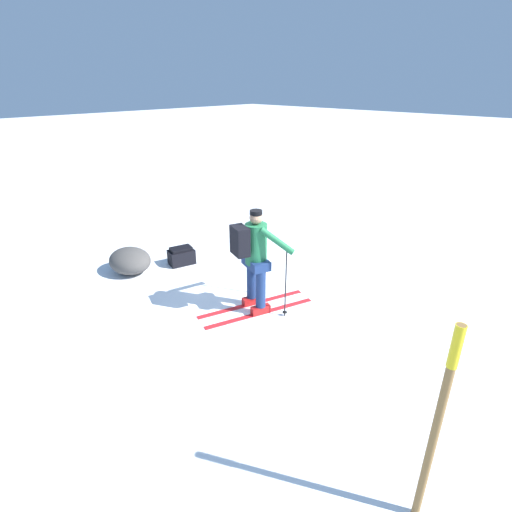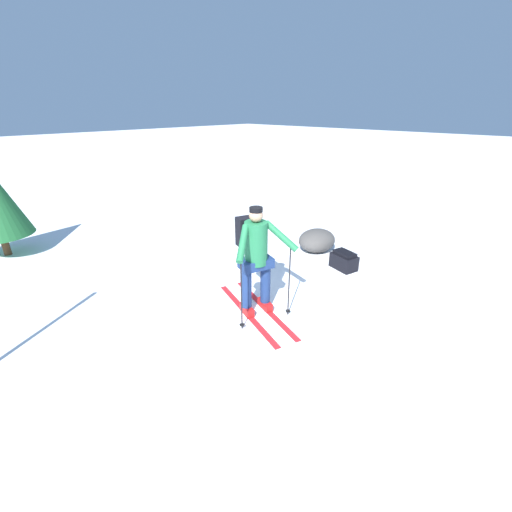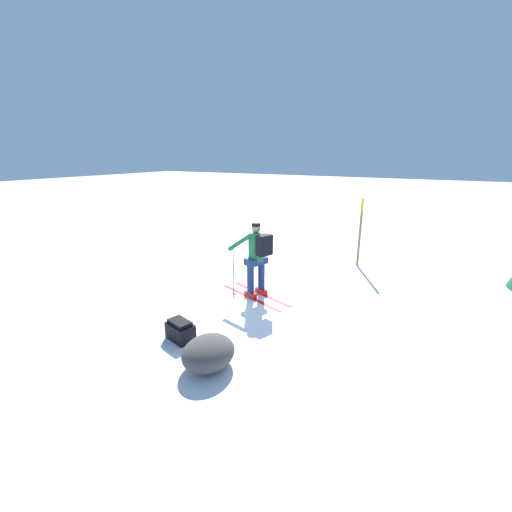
{
  "view_description": "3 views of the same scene",
  "coord_description": "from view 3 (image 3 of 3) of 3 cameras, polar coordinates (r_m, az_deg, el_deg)",
  "views": [
    {
      "loc": [
        3.62,
        -4.28,
        3.31
      ],
      "look_at": [
        -0.14,
        -0.4,
        0.91
      ],
      "focal_mm": 28.0,
      "sensor_mm": 36.0,
      "label": 1
    },
    {
      "loc": [
        3.05,
        2.62,
        2.85
      ],
      "look_at": [
        -0.14,
        -0.4,
        0.91
      ],
      "focal_mm": 24.0,
      "sensor_mm": 36.0,
      "label": 2
    },
    {
      "loc": [
        -6.14,
        -3.8,
        2.98
      ],
      "look_at": [
        -0.14,
        -0.4,
        0.91
      ],
      "focal_mm": 24.0,
      "sensor_mm": 36.0,
      "label": 3
    }
  ],
  "objects": [
    {
      "name": "dropped_backpack",
      "position": [
        5.94,
        -12.5,
        -12.02
      ],
      "size": [
        0.42,
        0.54,
        0.35
      ],
      "color": "black",
      "rests_on": "ground_plane"
    },
    {
      "name": "ground_plane",
      "position": [
        7.81,
        -2.05,
        -5.72
      ],
      "size": [
        80.0,
        80.0,
        0.0
      ],
      "primitive_type": "plane",
      "color": "white"
    },
    {
      "name": "trail_marker",
      "position": [
        9.61,
        17.01,
        4.56
      ],
      "size": [
        0.07,
        0.07,
        1.86
      ],
      "color": "olive",
      "rests_on": "ground_plane"
    },
    {
      "name": "rock_boulder",
      "position": [
        5.16,
        -7.93,
        -15.68
      ],
      "size": [
        0.84,
        0.72,
        0.46
      ],
      "primitive_type": "ellipsoid",
      "color": "#474442",
      "rests_on": "ground_plane"
    },
    {
      "name": "skier",
      "position": [
        7.18,
        0.14,
        0.07
      ],
      "size": [
        1.06,
        1.86,
        1.61
      ],
      "color": "red",
      "rests_on": "ground_plane"
    }
  ]
}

